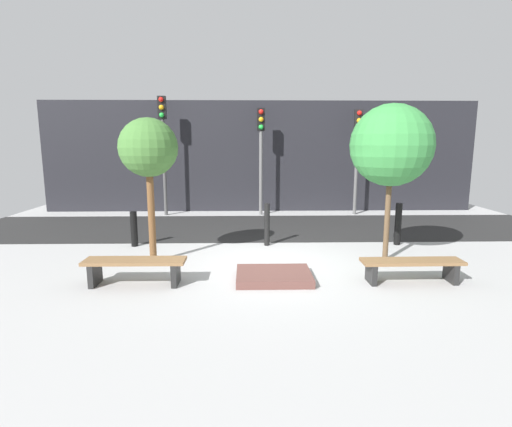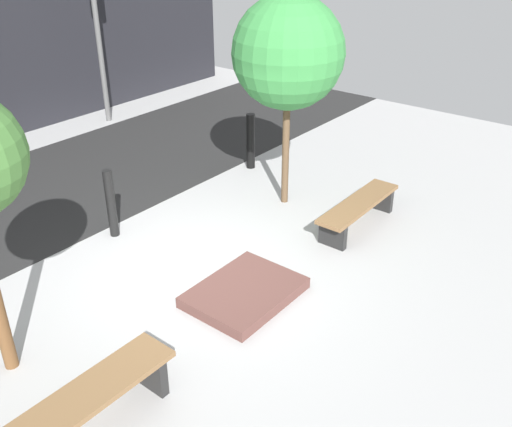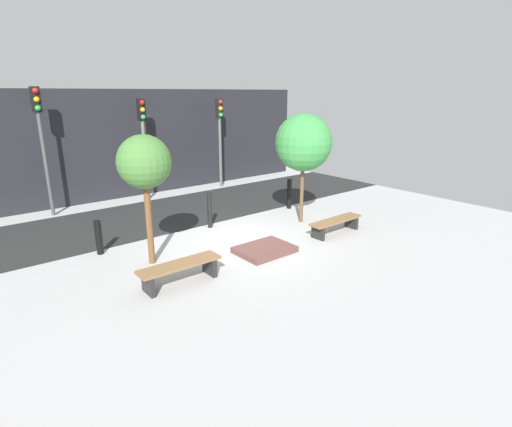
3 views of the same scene
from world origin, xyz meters
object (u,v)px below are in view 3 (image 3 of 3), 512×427
(bollard_left, at_px, (210,210))
(traffic_light_mid_east, at_px, (220,127))
(tree_behind_left_bench, at_px, (144,163))
(tree_behind_right_bench, at_px, (303,143))
(traffic_light_mid_west, at_px, (143,131))
(planter_bed, at_px, (265,250))
(traffic_light_west, at_px, (41,130))
(bench_left, at_px, (180,269))
(bollard_center, at_px, (289,194))
(bollard_far_left, at_px, (99,237))
(bench_right, at_px, (336,223))

(bollard_left, xyz_separation_m, traffic_light_mid_east, (3.43, 4.41, 2.03))
(tree_behind_left_bench, bearing_deg, tree_behind_right_bench, 0.00)
(tree_behind_left_bench, height_order, traffic_light_mid_west, traffic_light_mid_west)
(planter_bed, bearing_deg, traffic_light_mid_west, 90.00)
(traffic_light_west, distance_m, traffic_light_mid_west, 3.44)
(tree_behind_left_bench, relative_size, bollard_left, 2.86)
(bench_left, distance_m, bollard_left, 3.80)
(bollard_left, distance_m, bollard_center, 3.35)
(traffic_light_west, bearing_deg, bollard_far_left, -88.91)
(bollard_center, xyz_separation_m, traffic_light_west, (-6.78, 4.41, 2.31))
(bollard_left, bearing_deg, bench_right, -47.51)
(bollard_left, bearing_deg, traffic_light_mid_west, 90.00)
(tree_behind_left_bench, distance_m, bollard_far_left, 2.55)
(bench_right, bearing_deg, tree_behind_left_bench, 164.13)
(tree_behind_right_bench, bearing_deg, tree_behind_left_bench, 180.00)
(tree_behind_left_bench, xyz_separation_m, traffic_light_west, (-0.87, 5.78, 0.40))
(bollard_center, bearing_deg, traffic_light_west, 146.97)
(bollard_far_left, distance_m, traffic_light_west, 5.02)
(bench_right, xyz_separation_m, tree_behind_left_bench, (-5.12, 1.42, 2.13))
(tree_behind_left_bench, relative_size, traffic_light_mid_east, 0.83)
(tree_behind_left_bench, distance_m, bollard_left, 3.48)
(bench_left, height_order, bollard_left, bollard_left)
(tree_behind_right_bench, xyz_separation_m, traffic_light_mid_east, (0.87, 5.78, 0.06))
(bench_right, bearing_deg, tree_behind_right_bench, 89.62)
(bollard_far_left, relative_size, traffic_light_mid_west, 0.24)
(bench_left, height_order, bollard_center, bollard_center)
(bollard_far_left, distance_m, bollard_left, 3.35)
(bollard_far_left, height_order, bollard_left, bollard_left)
(traffic_light_mid_east, bearing_deg, bench_right, -96.88)
(bollard_left, relative_size, traffic_light_west, 0.26)
(planter_bed, xyz_separation_m, tree_behind_left_bench, (-2.56, 1.22, 2.37))
(bollard_center, distance_m, traffic_light_mid_west, 5.90)
(bench_left, distance_m, bollard_far_left, 2.91)
(traffic_light_mid_east, bearing_deg, bollard_far_left, -146.97)
(bench_right, distance_m, traffic_light_mid_east, 7.60)
(bench_left, xyz_separation_m, bench_right, (5.12, -0.00, -0.03))
(tree_behind_right_bench, bearing_deg, planter_bed, -154.54)
(bench_right, distance_m, traffic_light_west, 9.71)
(traffic_light_mid_west, bearing_deg, bollard_far_left, -127.22)
(bollard_center, xyz_separation_m, traffic_light_mid_west, (-3.35, 4.41, 2.06))
(tree_behind_right_bench, distance_m, bollard_left, 3.52)
(tree_behind_right_bench, height_order, traffic_light_mid_west, traffic_light_mid_west)
(bench_left, distance_m, planter_bed, 2.58)
(bench_right, height_order, traffic_light_mid_east, traffic_light_mid_east)
(tree_behind_right_bench, distance_m, traffic_light_mid_west, 6.33)
(tree_behind_left_bench, distance_m, tree_behind_right_bench, 5.12)
(planter_bed, bearing_deg, bench_left, -175.54)
(bollard_far_left, relative_size, traffic_light_mid_east, 0.24)
(tree_behind_left_bench, bearing_deg, bollard_left, 28.27)
(traffic_light_west, xyz_separation_m, traffic_light_mid_west, (3.43, -0.00, -0.25))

